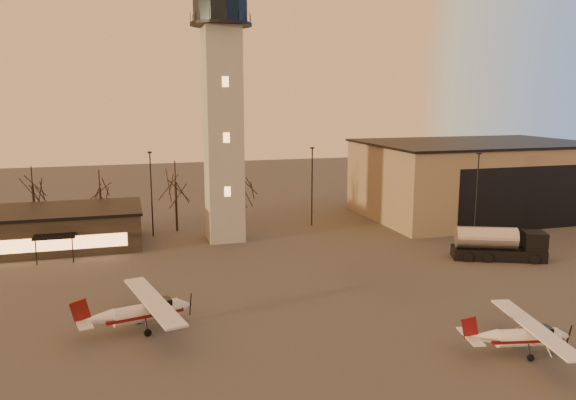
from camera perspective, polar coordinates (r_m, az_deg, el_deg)
The scene contains 9 objects.
ground at distance 38.47m, azimuth 1.77°, elevation -14.80°, with size 220.00×220.00×0.00m, color #423E3C.
control_tower at distance 63.98m, azimuth -6.67°, elevation 10.31°, with size 6.80×6.80×32.60m.
hangar at distance 82.58m, azimuth 18.44°, elevation 2.08°, with size 30.60×20.60×10.30m.
terminal at distance 67.48m, azimuth -25.46°, elevation -2.78°, with size 25.40×12.20×4.30m.
light_poles at distance 65.98m, azimuth -6.19°, elevation 0.79°, with size 58.50×12.25×10.14m.
tree_row at distance 73.01m, azimuth -18.41°, elevation 1.67°, with size 37.20×9.20×8.80m.
cessna_front at distance 40.50m, azimuth 23.23°, elevation -12.93°, with size 7.74×9.74×2.68m.
cessna_rear at distance 42.13m, azimuth -13.99°, elevation -11.25°, with size 8.89×11.16×3.07m.
fuel_truck at distance 61.35m, azimuth 20.56°, elevation -4.46°, with size 9.35×5.93×3.36m.
Camera 1 is at (-10.92, -33.04, 16.41)m, focal length 35.00 mm.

